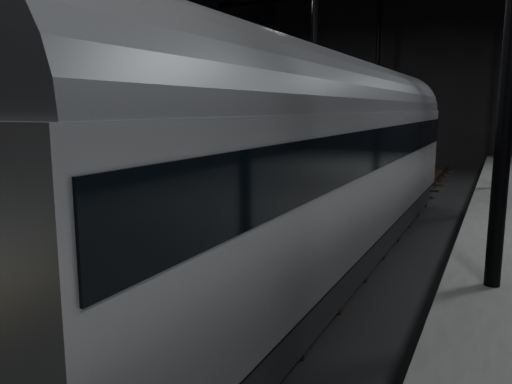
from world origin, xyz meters
The scene contains 5 objects.
ground centered at (0.00, 0.00, 0.00)m, with size 44.00×44.00×0.00m, color black.
platform_left centered at (-7.50, 0.00, 0.50)m, with size 9.00×43.80×1.00m, color #565654.
tactile_strip centered at (-3.25, 0.00, 1.00)m, with size 0.50×43.80×0.01m, color olive.
track centered at (0.00, 0.00, 0.07)m, with size 2.40×43.00×0.24m.
train centered at (0.00, -1.34, 2.87)m, with size 2.89×19.26×5.15m.
Camera 1 is at (3.78, -13.07, 3.98)m, focal length 35.00 mm.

